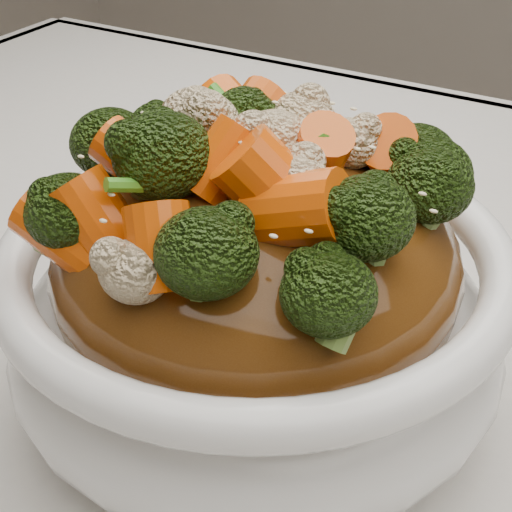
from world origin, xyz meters
The scene contains 8 objects.
tablecloth centered at (0.00, 0.00, 0.73)m, with size 1.20×0.80×0.04m, color silver.
bowl centered at (-0.06, -0.05, 0.80)m, with size 0.24×0.24×0.09m, color white, non-canonical shape.
sauce_base centered at (-0.06, -0.05, 0.83)m, with size 0.19×0.19×0.10m, color #532D0E.
carrots centered at (-0.06, -0.05, 0.90)m, with size 0.19×0.19×0.05m, color #E25207, non-canonical shape.
broccoli centered at (-0.06, -0.05, 0.90)m, with size 0.19×0.19×0.05m, color black, non-canonical shape.
cauliflower centered at (-0.06, -0.05, 0.89)m, with size 0.19×0.19×0.04m, color beige, non-canonical shape.
scallions centered at (-0.06, -0.05, 0.90)m, with size 0.14×0.14×0.02m, color #3B8D20, non-canonical shape.
sesame_seeds centered at (-0.06, -0.05, 0.90)m, with size 0.17×0.17×0.01m, color beige, non-canonical shape.
Camera 1 is at (0.09, -0.31, 1.03)m, focal length 55.00 mm.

